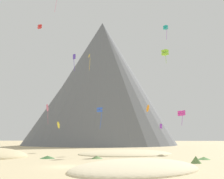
# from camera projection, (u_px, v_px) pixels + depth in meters

# --- Properties ---
(ground_plane) EXTENTS (400.00, 400.00, 0.00)m
(ground_plane) POSITION_uv_depth(u_px,v_px,m) (65.00, 167.00, 34.50)
(ground_plane) COLOR #C6B284
(dune_foreground_left) EXTENTS (25.94, 25.02, 1.82)m
(dune_foreground_left) POSITION_uv_depth(u_px,v_px,m) (125.00, 154.00, 58.53)
(dune_foreground_left) COLOR beige
(dune_foreground_left) RESTS_ON ground_plane
(dune_midground) EXTENTS (20.08, 21.46, 2.23)m
(dune_midground) POSITION_uv_depth(u_px,v_px,m) (136.00, 170.00, 31.40)
(dune_midground) COLOR beige
(dune_midground) RESTS_ON ground_plane
(bush_ridge_crest) EXTENTS (3.60, 3.60, 0.46)m
(bush_ridge_crest) POSITION_uv_depth(u_px,v_px,m) (47.00, 157.00, 47.16)
(bush_ridge_crest) COLOR #386633
(bush_ridge_crest) RESTS_ON ground_plane
(bush_far_right) EXTENTS (2.27, 2.27, 0.48)m
(bush_far_right) POSITION_uv_depth(u_px,v_px,m) (97.00, 157.00, 46.74)
(bush_far_right) COLOR #668C4C
(bush_far_right) RESTS_ON ground_plane
(bush_low_patch) EXTENTS (2.01, 2.01, 0.99)m
(bush_low_patch) POSITION_uv_depth(u_px,v_px,m) (196.00, 160.00, 38.73)
(bush_low_patch) COLOR #668C4C
(bush_low_patch) RESTS_ON ground_plane
(bush_scatter_east) EXTENTS (3.04, 3.04, 0.44)m
(bush_scatter_east) POSITION_uv_depth(u_px,v_px,m) (204.00, 158.00, 44.85)
(bush_scatter_east) COLOR #568442
(bush_scatter_east) RESTS_ON ground_plane
(rock_massif) EXTENTS (77.66, 73.63, 55.98)m
(rock_massif) POSITION_uv_depth(u_px,v_px,m) (98.00, 89.00, 127.22)
(rock_massif) COLOR slate
(rock_massif) RESTS_ON ground_plane
(kite_blue_low) EXTENTS (1.26, 1.25, 4.60)m
(kite_blue_low) POSITION_uv_depth(u_px,v_px,m) (100.00, 110.00, 60.61)
(kite_blue_low) COLOR blue
(kite_gold_high) EXTENTS (0.67, 1.15, 5.01)m
(kite_gold_high) POSITION_uv_depth(u_px,v_px,m) (89.00, 58.00, 84.62)
(kite_gold_high) COLOR gold
(kite_red_high) EXTENTS (1.68, 1.65, 1.45)m
(kite_red_high) POSITION_uv_depth(u_px,v_px,m) (40.00, 27.00, 95.81)
(kite_red_high) COLOR red
(kite_indigo_mid) EXTENTS (0.73, 0.63, 3.97)m
(kite_indigo_mid) POSITION_uv_depth(u_px,v_px,m) (74.00, 59.00, 64.13)
(kite_indigo_mid) COLOR #5138B2
(kite_teal_high) EXTENTS (1.48, 1.48, 4.30)m
(kite_teal_high) POSITION_uv_depth(u_px,v_px,m) (166.00, 28.00, 84.20)
(kite_teal_high) COLOR teal
(kite_magenta_low) EXTENTS (1.73, 1.73, 3.34)m
(kite_magenta_low) POSITION_uv_depth(u_px,v_px,m) (181.00, 113.00, 61.96)
(kite_magenta_low) COLOR #D1339E
(kite_violet_low) EXTENTS (0.63, 0.45, 1.23)m
(kite_violet_low) POSITION_uv_depth(u_px,v_px,m) (161.00, 126.00, 67.61)
(kite_violet_low) COLOR purple
(kite_orange_low) EXTENTS (1.55, 2.37, 2.26)m
(kite_orange_low) POSITION_uv_depth(u_px,v_px,m) (147.00, 108.00, 84.99)
(kite_orange_low) COLOR orange
(kite_rainbow_low) EXTENTS (1.93, 2.49, 6.64)m
(kite_rainbow_low) POSITION_uv_depth(u_px,v_px,m) (48.00, 108.00, 94.45)
(kite_rainbow_low) COLOR #E5668C
(kite_yellow_low) EXTENTS (1.50, 1.78, 1.73)m
(kite_yellow_low) POSITION_uv_depth(u_px,v_px,m) (59.00, 125.00, 68.05)
(kite_yellow_low) COLOR yellow
(kite_lime_mid) EXTENTS (1.95, 1.96, 3.70)m
(kite_lime_mid) POSITION_uv_depth(u_px,v_px,m) (165.00, 53.00, 74.89)
(kite_lime_mid) COLOR #8CD133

